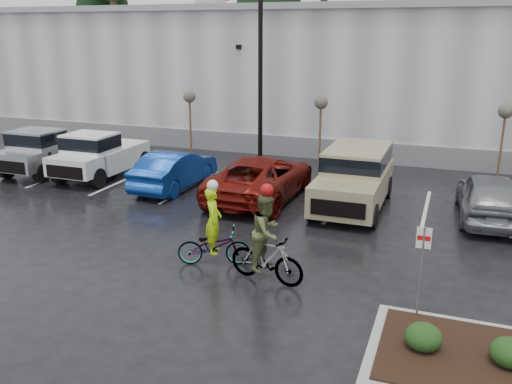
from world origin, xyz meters
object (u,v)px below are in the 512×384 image
(car_blue, at_px, (175,169))
(sapling_west, at_px, (190,100))
(pickup_white, at_px, (105,153))
(sapling_mid, at_px, (321,106))
(car_red, at_px, (261,177))
(car_grey, at_px, (489,196))
(pickup_silver, at_px, (52,149))
(suv_tan, at_px, (354,180))
(lamppost, at_px, (260,37))
(fire_lane_sign, at_px, (422,263))
(cyclist_olive, at_px, (267,247))
(cyclist_hivis, at_px, (214,239))
(sapling_east, at_px, (505,115))

(car_blue, bearing_deg, sapling_west, -68.15)
(sapling_west, height_order, pickup_white, sapling_west)
(sapling_mid, xyz_separation_m, car_red, (-0.82, -5.55, -1.92))
(sapling_west, xyz_separation_m, car_grey, (13.44, -5.12, -1.94))
(pickup_silver, xyz_separation_m, suv_tan, (13.43, -0.70, 0.05))
(car_blue, distance_m, suv_tan, 7.05)
(lamppost, relative_size, suv_tan, 1.81)
(fire_lane_sign, bearing_deg, car_red, 130.15)
(lamppost, bearing_deg, sapling_mid, 21.80)
(lamppost, bearing_deg, cyclist_olive, -69.33)
(lamppost, bearing_deg, pickup_white, -147.07)
(lamppost, xyz_separation_m, cyclist_hivis, (2.50, -10.50, -4.97))
(car_grey, distance_m, cyclist_olive, 8.68)
(sapling_west, relative_size, car_blue, 0.71)
(sapling_mid, relative_size, sapling_east, 1.00)
(sapling_west, bearing_deg, pickup_white, -109.98)
(car_blue, bearing_deg, lamppost, -113.05)
(pickup_silver, relative_size, car_blue, 1.15)
(lamppost, xyz_separation_m, pickup_white, (-5.71, -3.70, -4.71))
(suv_tan, bearing_deg, pickup_white, 175.76)
(car_blue, bearing_deg, cyclist_hivis, 127.50)
(sapling_mid, relative_size, suv_tan, 0.63)
(car_blue, distance_m, cyclist_olive, 9.01)
(pickup_silver, height_order, cyclist_hivis, cyclist_hivis)
(lamppost, relative_size, sapling_mid, 2.88)
(pickup_silver, xyz_separation_m, cyclist_olive, (12.51, -7.20, -0.07))
(sapling_mid, height_order, cyclist_hivis, sapling_mid)
(sapling_east, height_order, pickup_silver, sapling_east)
(suv_tan, distance_m, cyclist_olive, 6.56)
(fire_lane_sign, bearing_deg, car_blue, 142.81)
(car_blue, distance_m, car_red, 3.67)
(car_red, xyz_separation_m, car_grey, (7.76, 0.43, -0.02))
(sapling_mid, distance_m, pickup_white, 9.62)
(fire_lane_sign, height_order, cyclist_hivis, cyclist_hivis)
(fire_lane_sign, height_order, suv_tan, fire_lane_sign)
(car_red, bearing_deg, sapling_east, -145.15)
(pickup_white, height_order, car_blue, pickup_white)
(car_blue, xyz_separation_m, cyclist_hivis, (4.48, -6.12, -0.02))
(sapling_mid, bearing_deg, sapling_east, 0.00)
(car_blue, xyz_separation_m, cyclist_olive, (6.13, -6.61, 0.16))
(sapling_west, bearing_deg, car_red, -44.32)
(sapling_west, distance_m, sapling_east, 14.00)
(sapling_east, xyz_separation_m, fire_lane_sign, (-2.20, -12.80, -1.32))
(car_red, xyz_separation_m, cyclist_hivis, (0.82, -5.95, -0.09))
(sapling_mid, bearing_deg, sapling_west, 180.00)
(cyclist_olive, bearing_deg, pickup_white, 63.49)
(sapling_mid, xyz_separation_m, car_grey, (6.94, -5.12, -1.94))
(sapling_east, relative_size, pickup_white, 0.62)
(car_grey, bearing_deg, sapling_mid, -39.62)
(pickup_silver, distance_m, car_red, 10.08)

